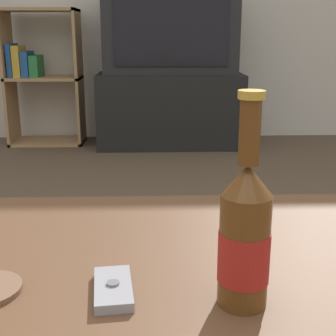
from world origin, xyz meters
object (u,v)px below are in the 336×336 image
Objects in this scene: tv_stand at (170,110)px; cell_phone at (113,289)px; beer_bottle at (245,236)px; television at (170,32)px; bookshelf at (39,74)px.

cell_phone is at bearing -93.84° from tv_stand.
tv_stand is 2.75m from beer_bottle.
tv_stand is 0.53m from television.
beer_bottle reaches higher than tv_stand.
tv_stand is at bearing 89.79° from beer_bottle.
beer_bottle is at bearing -90.21° from television.
tv_stand is at bearing -5.56° from bookshelf.
cell_phone is at bearing -93.84° from television.
television is at bearing -90.00° from tv_stand.
beer_bottle is at bearing -15.91° from cell_phone.
television is 0.97m from bookshelf.
television reaches higher than beer_bottle.
tv_stand is 0.96m from bookshelf.
television reaches higher than tv_stand.
bookshelf reaches higher than tv_stand.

